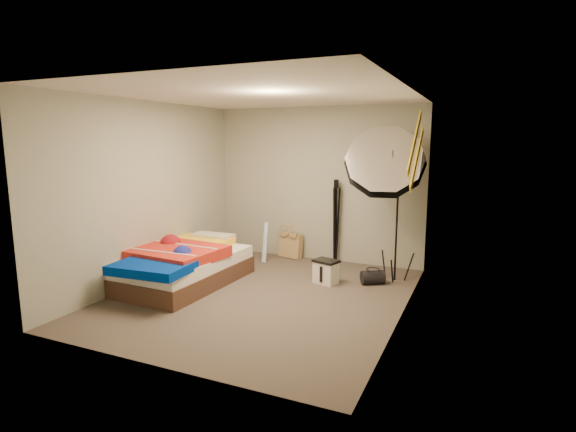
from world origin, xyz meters
The scene contains 15 objects.
floor centered at (0.00, 0.00, 0.00)m, with size 4.00×4.00×0.00m, color brown.
ceiling centered at (0.00, 0.00, 2.50)m, with size 4.00×4.00×0.00m, color silver.
wall_back centered at (0.00, 2.00, 1.25)m, with size 3.50×3.50×0.00m, color gray.
wall_front centered at (0.00, -2.00, 1.25)m, with size 3.50×3.50×0.00m, color gray.
wall_left centered at (-1.75, 0.00, 1.25)m, with size 4.00×4.00×0.00m, color gray.
wall_right centered at (1.75, 0.00, 1.25)m, with size 4.00×4.00×0.00m, color gray.
tote_bag centered at (-0.42, 1.90, 0.21)m, with size 0.42×0.13×0.42m, color tan.
wrapping_roll centered at (-0.69, 1.47, 0.33)m, with size 0.07×0.07×0.65m, color #6FADDE.
camera_case centered at (0.58, 0.81, 0.15)m, with size 0.31×0.22×0.31m, color silver.
duffel_bag centered at (1.19, 1.04, 0.10)m, with size 0.19×0.19×0.31m, color black.
wall_stripe_upper centered at (1.73, 0.60, 1.95)m, with size 0.02×1.10×0.10m, color gold.
wall_stripe_lower centered at (1.73, 0.85, 1.75)m, with size 0.02×1.10×0.10m, color gold.
bed centered at (-1.27, 0.00, 0.27)m, with size 1.37×2.06×0.55m.
photo_umbrella centered at (1.27, 1.19, 1.64)m, with size 1.29×0.88×2.29m.
camera_tripod centered at (0.37, 1.88, 0.78)m, with size 0.09×0.09×1.35m.
Camera 1 is at (2.53, -4.89, 1.96)m, focal length 28.00 mm.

